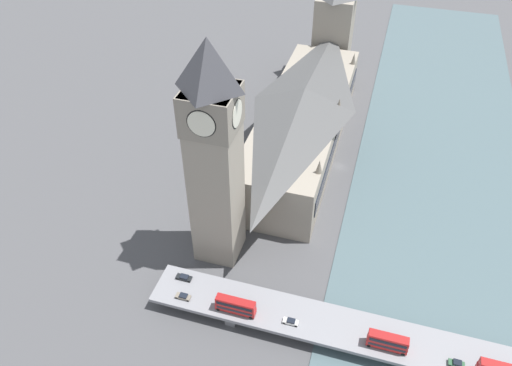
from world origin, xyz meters
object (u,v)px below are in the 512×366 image
(car_northbound_tail, at_px, (184,277))
(car_southbound_lead, at_px, (183,296))
(car_northbound_mid, at_px, (291,321))
(clock_tower, at_px, (214,152))
(double_decker_bus_mid, at_px, (388,341))
(victoria_tower, at_px, (333,30))
(parliament_hall, at_px, (303,119))
(car_southbound_mid, at_px, (457,364))
(double_decker_bus_lead, at_px, (236,305))
(road_bridge, at_px, (439,353))

(car_northbound_tail, bearing_deg, car_southbound_lead, 110.97)
(car_northbound_mid, bearing_deg, car_northbound_tail, -9.71)
(clock_tower, relative_size, double_decker_bus_mid, 6.94)
(victoria_tower, xyz_separation_m, car_northbound_mid, (-16.24, 151.54, -18.71))
(car_northbound_mid, bearing_deg, victoria_tower, -83.88)
(parliament_hall, relative_size, double_decker_bus_mid, 9.77)
(car_northbound_mid, bearing_deg, car_southbound_mid, 179.85)
(double_decker_bus_lead, bearing_deg, double_decker_bus_mid, -179.10)
(double_decker_bus_lead, relative_size, car_southbound_mid, 2.85)
(double_decker_bus_mid, bearing_deg, parliament_hall, -64.12)
(car_southbound_lead, bearing_deg, double_decker_bus_lead, 179.80)
(victoria_tower, relative_size, car_northbound_mid, 12.14)
(parliament_hall, bearing_deg, double_decker_bus_lead, 90.28)
(clock_tower, distance_m, double_decker_bus_mid, 68.59)
(double_decker_bus_lead, distance_m, car_northbound_tail, 19.71)
(car_southbound_lead, bearing_deg, clock_tower, -95.39)
(victoria_tower, xyz_separation_m, double_decker_bus_lead, (-0.49, 152.23, -16.60))
(clock_tower, height_order, car_northbound_mid, clock_tower)
(road_bridge, xyz_separation_m, car_northbound_mid, (39.74, 2.80, 1.58))
(clock_tower, relative_size, car_southbound_lead, 16.70)
(victoria_tower, xyz_separation_m, car_southbound_mid, (-59.95, 151.66, -18.67))
(clock_tower, xyz_separation_m, car_northbound_tail, (4.83, 18.33, -34.60))
(road_bridge, distance_m, car_northbound_mid, 39.87)
(car_northbound_tail, bearing_deg, victoria_tower, -97.04)
(clock_tower, xyz_separation_m, car_northbound_mid, (-29.40, 24.19, -34.57))
(clock_tower, bearing_deg, car_southbound_lead, 84.61)
(victoria_tower, xyz_separation_m, car_northbound_tail, (17.99, 145.68, -18.73))
(double_decker_bus_mid, xyz_separation_m, car_northbound_tail, (60.17, -5.89, -2.11))
(parliament_hall, bearing_deg, road_bridge, 123.65)
(parliament_hall, distance_m, car_northbound_tail, 83.39)
(road_bridge, bearing_deg, double_decker_bus_lead, 3.59)
(parliament_hall, relative_size, car_southbound_mid, 25.74)
(parliament_hall, relative_size, car_northbound_tail, 21.67)
(clock_tower, height_order, double_decker_bus_lead, clock_tower)
(road_bridge, distance_m, car_southbound_lead, 71.58)
(parliament_hall, height_order, road_bridge, parliament_hall)
(clock_tower, xyz_separation_m, car_southbound_mid, (-73.11, 24.30, -34.53))
(clock_tower, bearing_deg, double_decker_bus_mid, 156.37)
(parliament_hall, distance_m, double_decker_bus_mid, 96.75)
(road_bridge, distance_m, double_decker_bus_mid, 14.55)
(double_decker_bus_mid, xyz_separation_m, car_southbound_mid, (-17.77, 0.09, -2.04))
(clock_tower, relative_size, victoria_tower, 1.42)
(road_bridge, bearing_deg, car_southbound_mid, 143.72)
(victoria_tower, relative_size, car_southbound_lead, 11.79)
(road_bridge, height_order, car_southbound_mid, car_southbound_mid)
(parliament_hall, xyz_separation_m, double_decker_bus_lead, (-0.43, 87.51, -6.40))
(road_bridge, distance_m, car_southbound_mid, 5.18)
(clock_tower, height_order, car_northbound_tail, clock_tower)
(road_bridge, xyz_separation_m, car_southbound_lead, (71.48, 3.43, 1.56))
(double_decker_bus_mid, xyz_separation_m, car_southbound_lead, (57.68, 0.60, -2.11))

